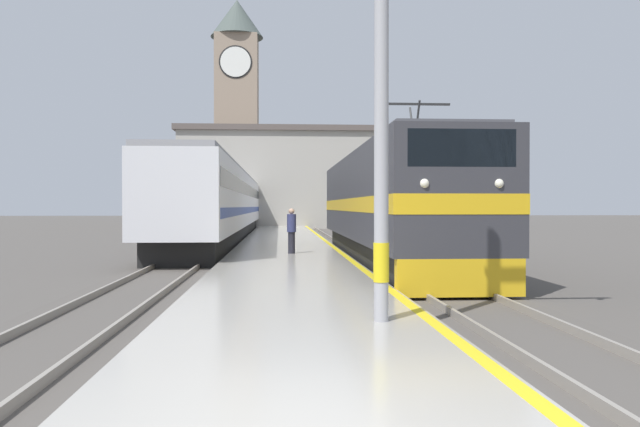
# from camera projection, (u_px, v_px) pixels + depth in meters

# --- Properties ---
(ground_plane) EXTENTS (200.00, 200.00, 0.00)m
(ground_plane) POSITION_uv_depth(u_px,v_px,m) (285.00, 242.00, 35.00)
(ground_plane) COLOR #514C47
(platform) EXTENTS (4.39, 140.00, 0.26)m
(platform) POSITION_uv_depth(u_px,v_px,m) (285.00, 245.00, 30.01)
(platform) COLOR #ADA89E
(platform) RESTS_ON ground
(rail_track_near) EXTENTS (2.83, 140.00, 0.16)m
(rail_track_near) POSITION_uv_depth(u_px,v_px,m) (359.00, 247.00, 30.24)
(rail_track_near) COLOR #514C47
(rail_track_near) RESTS_ON ground
(rail_track_far) EXTENTS (2.84, 140.00, 0.16)m
(rail_track_far) POSITION_uv_depth(u_px,v_px,m) (210.00, 248.00, 29.78)
(rail_track_far) COLOR #514C47
(rail_track_far) RESTS_ON ground
(locomotive_train) EXTENTS (2.92, 18.61, 4.93)m
(locomotive_train) POSITION_uv_depth(u_px,v_px,m) (387.00, 206.00, 22.27)
(locomotive_train) COLOR black
(locomotive_train) RESTS_ON ground
(passenger_train) EXTENTS (2.92, 48.70, 4.04)m
(passenger_train) POSITION_uv_depth(u_px,v_px,m) (232.00, 204.00, 43.23)
(passenger_train) COLOR black
(passenger_train) RESTS_ON ground
(catenary_mast) EXTENTS (2.58, 0.24, 7.19)m
(catenary_mast) POSITION_uv_depth(u_px,v_px,m) (390.00, 82.00, 9.47)
(catenary_mast) COLOR #9E9EA3
(catenary_mast) RESTS_ON platform
(person_on_platform) EXTENTS (0.34, 0.34, 1.68)m
(person_on_platform) POSITION_uv_depth(u_px,v_px,m) (292.00, 230.00, 23.15)
(person_on_platform) COLOR #23232D
(person_on_platform) RESTS_ON platform
(clock_tower) EXTENTS (5.44, 5.44, 23.55)m
(clock_tower) POSITION_uv_depth(u_px,v_px,m) (237.00, 105.00, 65.06)
(clock_tower) COLOR gray
(clock_tower) RESTS_ON ground
(station_building) EXTENTS (23.87, 7.60, 9.19)m
(station_building) POSITION_uv_depth(u_px,v_px,m) (308.00, 178.00, 58.38)
(station_building) COLOR #A8A399
(station_building) RESTS_ON ground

